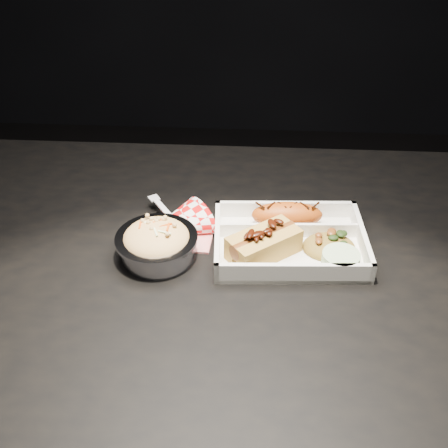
{
  "coord_description": "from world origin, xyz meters",
  "views": [
    {
      "loc": [
        0.02,
        -0.71,
        1.34
      ],
      "look_at": [
        -0.02,
        0.02,
        0.81
      ],
      "focal_mm": 45.0,
      "sensor_mm": 36.0,
      "label": 1
    }
  ],
  "objects_px": {
    "fried_pastry": "(287,215)",
    "foil_coleslaw_cup": "(157,242)",
    "food_tray": "(289,243)",
    "hotdog": "(264,242)",
    "napkin_fork": "(176,224)",
    "dining_table": "(236,301)"
  },
  "relations": [
    {
      "from": "fried_pastry",
      "to": "foil_coleslaw_cup",
      "type": "height_order",
      "value": "foil_coleslaw_cup"
    },
    {
      "from": "food_tray",
      "to": "hotdog",
      "type": "relative_size",
      "value": 2.01
    },
    {
      "from": "dining_table",
      "to": "napkin_fork",
      "type": "distance_m",
      "value": 0.17
    },
    {
      "from": "hotdog",
      "to": "napkin_fork",
      "type": "distance_m",
      "value": 0.17
    },
    {
      "from": "dining_table",
      "to": "napkin_fork",
      "type": "height_order",
      "value": "napkin_fork"
    },
    {
      "from": "hotdog",
      "to": "foil_coleslaw_cup",
      "type": "height_order",
      "value": "foil_coleslaw_cup"
    },
    {
      "from": "dining_table",
      "to": "hotdog",
      "type": "xyz_separation_m",
      "value": [
        0.04,
        0.01,
        0.12
      ]
    },
    {
      "from": "hotdog",
      "to": "foil_coleslaw_cup",
      "type": "distance_m",
      "value": 0.17
    },
    {
      "from": "food_tray",
      "to": "fried_pastry",
      "type": "bearing_deg",
      "value": 90.0
    },
    {
      "from": "fried_pastry",
      "to": "foil_coleslaw_cup",
      "type": "xyz_separation_m",
      "value": [
        -0.21,
        -0.09,
        0.0
      ]
    },
    {
      "from": "foil_coleslaw_cup",
      "to": "napkin_fork",
      "type": "height_order",
      "value": "same"
    },
    {
      "from": "napkin_fork",
      "to": "dining_table",
      "type": "bearing_deg",
      "value": 22.21
    },
    {
      "from": "foil_coleslaw_cup",
      "to": "hotdog",
      "type": "bearing_deg",
      "value": 2.3
    },
    {
      "from": "food_tray",
      "to": "dining_table",
      "type": "bearing_deg",
      "value": -158.14
    },
    {
      "from": "foil_coleslaw_cup",
      "to": "fried_pastry",
      "type": "bearing_deg",
      "value": 23.05
    },
    {
      "from": "fried_pastry",
      "to": "food_tray",
      "type": "bearing_deg",
      "value": -86.78
    },
    {
      "from": "dining_table",
      "to": "foil_coleslaw_cup",
      "type": "xyz_separation_m",
      "value": [
        -0.13,
        0.0,
        0.12
      ]
    },
    {
      "from": "hotdog",
      "to": "dining_table",
      "type": "bearing_deg",
      "value": 156.68
    },
    {
      "from": "dining_table",
      "to": "food_tray",
      "type": "distance_m",
      "value": 0.14
    },
    {
      "from": "hotdog",
      "to": "fried_pastry",
      "type": "bearing_deg",
      "value": 26.65
    },
    {
      "from": "napkin_fork",
      "to": "fried_pastry",
      "type": "bearing_deg",
      "value": 62.41
    },
    {
      "from": "napkin_fork",
      "to": "hotdog",
      "type": "bearing_deg",
      "value": 33.71
    }
  ]
}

